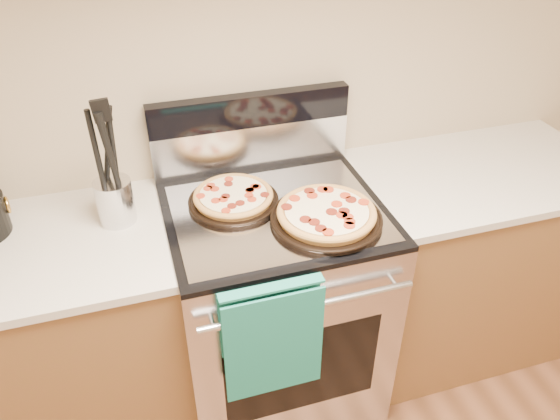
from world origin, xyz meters
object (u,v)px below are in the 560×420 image
object	(u,v)px
range_body	(275,306)
pepperoni_pizza_front	(326,215)
pepperoni_pizza_back	(233,198)
utensil_crock	(115,201)

from	to	relation	value
range_body	pepperoni_pizza_front	size ratio (longest dim) A/B	2.41
pepperoni_pizza_back	pepperoni_pizza_front	size ratio (longest dim) A/B	0.84
pepperoni_pizza_front	range_body	bearing A→B (deg)	137.82
range_body	pepperoni_pizza_back	size ratio (longest dim) A/B	2.86
range_body	pepperoni_pizza_back	xyz separation A→B (m)	(-0.13, 0.07, 0.50)
range_body	utensil_crock	size ratio (longest dim) A/B	5.81
range_body	utensil_crock	xyz separation A→B (m)	(-0.53, 0.11, 0.54)
range_body	pepperoni_pizza_front	world-z (taller)	pepperoni_pizza_front
range_body	pepperoni_pizza_front	xyz separation A→B (m)	(0.14, -0.13, 0.50)
pepperoni_pizza_back	utensil_crock	xyz separation A→B (m)	(-0.40, 0.04, 0.04)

